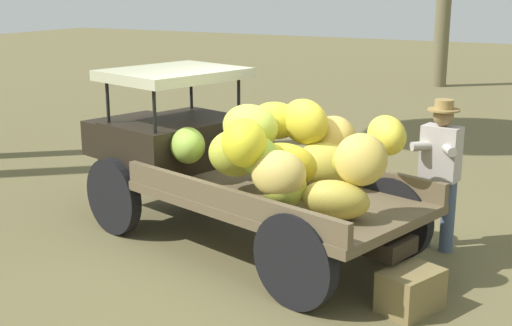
% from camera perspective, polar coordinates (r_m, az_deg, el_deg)
% --- Properties ---
extents(ground_plane, '(60.00, 60.00, 0.00)m').
position_cam_1_polar(ground_plane, '(7.39, 0.72, -8.13)').
color(ground_plane, brown).
extents(truck, '(4.66, 2.67, 1.89)m').
position_cam_1_polar(truck, '(7.60, -1.72, 0.37)').
color(truck, black).
rests_on(truck, ground).
extents(farmer, '(0.52, 0.48, 1.68)m').
position_cam_1_polar(farmer, '(7.68, 15.03, -0.24)').
color(farmer, '#4B5B75').
rests_on(farmer, ground).
extents(wooden_crate, '(0.57, 0.67, 0.38)m').
position_cam_1_polar(wooden_crate, '(6.43, 12.75, -10.29)').
color(wooden_crate, olive).
rests_on(wooden_crate, ground).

